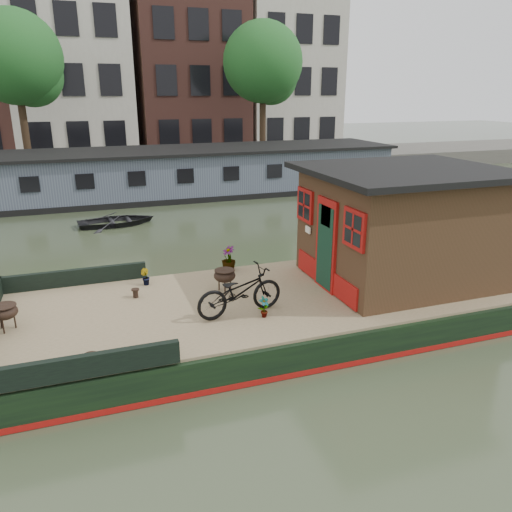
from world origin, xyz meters
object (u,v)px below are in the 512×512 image
object	(u,v)px
cabin	(401,224)
dinghy	(117,217)
potted_plant_a	(264,307)
bicycle	(240,291)
brazier_rear	(6,318)
brazier_front	(225,281)

from	to	relation	value
cabin	dinghy	xyz separation A→B (m)	(-5.26, 9.40, -1.60)
potted_plant_a	bicycle	bearing A→B (deg)	141.20
dinghy	bicycle	bearing A→B (deg)	-176.60
bicycle	dinghy	size ratio (longest dim) A/B	0.63
cabin	dinghy	world-z (taller)	cabin
brazier_rear	dinghy	bearing A→B (deg)	74.82
cabin	bicycle	world-z (taller)	cabin
brazier_rear	bicycle	bearing A→B (deg)	-9.95
potted_plant_a	dinghy	world-z (taller)	potted_plant_a
potted_plant_a	brazier_front	bearing A→B (deg)	102.86
potted_plant_a	brazier_rear	bearing A→B (deg)	167.16
bicycle	cabin	bearing A→B (deg)	-89.74
bicycle	dinghy	distance (m)	10.15
potted_plant_a	dinghy	size ratio (longest dim) A/B	0.15
brazier_front	dinghy	size ratio (longest dim) A/B	0.18
cabin	potted_plant_a	world-z (taller)	cabin
brazier_front	brazier_rear	world-z (taller)	brazier_front
bicycle	brazier_rear	bearing A→B (deg)	71.30
cabin	brazier_front	size ratio (longest dim) A/B	8.52
cabin	dinghy	size ratio (longest dim) A/B	1.49
bicycle	dinghy	world-z (taller)	bicycle
bicycle	brazier_front	bearing A→B (deg)	-10.61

